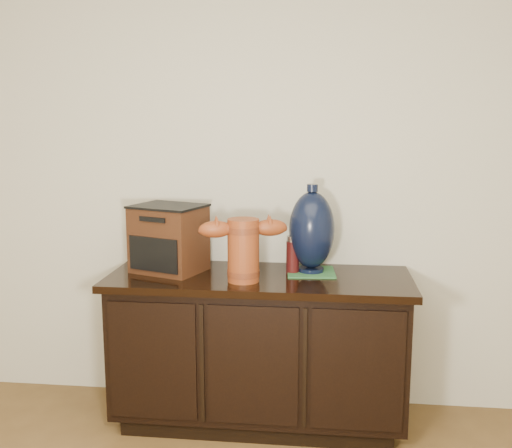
# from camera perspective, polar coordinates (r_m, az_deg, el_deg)

# --- Properties ---
(room) EXTENTS (5.00, 5.00, 5.00)m
(room) POSITION_cam_1_polar(r_m,az_deg,el_deg) (0.67, -21.38, -8.50)
(room) COLOR brown
(room) RESTS_ON ground
(sideboard) EXTENTS (1.46, 0.56, 0.75)m
(sideboard) POSITION_cam_1_polar(r_m,az_deg,el_deg) (3.01, 0.29, -11.71)
(sideboard) COLOR black
(sideboard) RESTS_ON ground
(terracotta_vessel) EXTENTS (0.42, 0.19, 0.29)m
(terracotta_vessel) POSITION_cam_1_polar(r_m,az_deg,el_deg) (2.76, -1.22, -2.14)
(terracotta_vessel) COLOR #95411B
(terracotta_vessel) RESTS_ON sideboard
(tv_radio) EXTENTS (0.40, 0.36, 0.33)m
(tv_radio) POSITION_cam_1_polar(r_m,az_deg,el_deg) (2.98, -8.31, -1.36)
(tv_radio) COLOR #3B1D0E
(tv_radio) RESTS_ON sideboard
(green_mat) EXTENTS (0.25, 0.25, 0.01)m
(green_mat) POSITION_cam_1_polar(r_m,az_deg,el_deg) (2.96, 5.26, -4.56)
(green_mat) COLOR #2F6937
(green_mat) RESTS_ON sideboard
(lamp_base) EXTENTS (0.24, 0.24, 0.43)m
(lamp_base) POSITION_cam_1_polar(r_m,az_deg,el_deg) (2.92, 5.33, -0.61)
(lamp_base) COLOR black
(lamp_base) RESTS_ON green_mat
(spray_can) EXTENTS (0.06, 0.06, 0.19)m
(spray_can) POSITION_cam_1_polar(r_m,az_deg,el_deg) (2.93, 3.51, -2.95)
(spray_can) COLOR #5A0F0F
(spray_can) RESTS_ON sideboard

